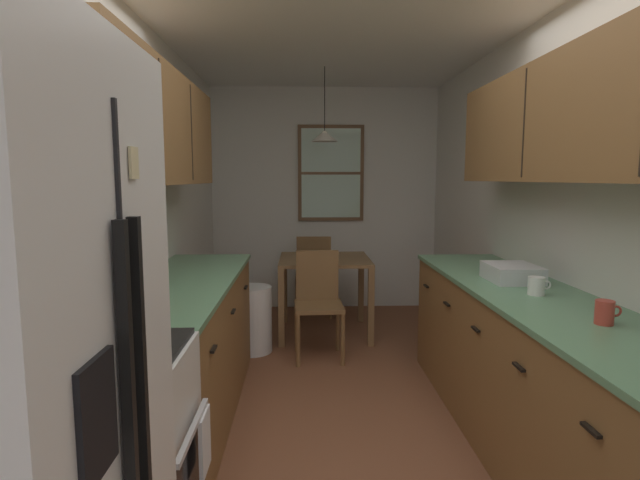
{
  "coord_description": "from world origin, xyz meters",
  "views": [
    {
      "loc": [
        -0.25,
        -2.27,
        1.52
      ],
      "look_at": [
        -0.13,
        1.41,
        1.07
      ],
      "focal_mm": 28.31,
      "sensor_mm": 36.0,
      "label": 1
    }
  ],
  "objects_px": {
    "microwave_over_range": "(44,147)",
    "dining_table": "(324,270)",
    "dining_chair_near": "(318,299)",
    "stove_range": "(97,473)",
    "dish_rack": "(512,273)",
    "dining_chair_far": "(314,272)",
    "mug_by_coffeemaker": "(605,312)",
    "mug_spare": "(537,286)",
    "storage_canister": "(145,293)",
    "trash_bin": "(252,319)"
  },
  "relations": [
    {
      "from": "microwave_over_range",
      "to": "dining_table",
      "type": "bearing_deg",
      "value": 71.15
    },
    {
      "from": "dining_chair_near",
      "to": "stove_range",
      "type": "bearing_deg",
      "value": -109.27
    },
    {
      "from": "stove_range",
      "to": "dish_rack",
      "type": "relative_size",
      "value": 3.24
    },
    {
      "from": "dish_rack",
      "to": "dining_chair_far",
      "type": "bearing_deg",
      "value": 114.85
    },
    {
      "from": "mug_by_coffeemaker",
      "to": "stove_range",
      "type": "bearing_deg",
      "value": -170.58
    },
    {
      "from": "mug_spare",
      "to": "mug_by_coffeemaker",
      "type": "bearing_deg",
      "value": -85.81
    },
    {
      "from": "dining_chair_far",
      "to": "dish_rack",
      "type": "height_order",
      "value": "dish_rack"
    },
    {
      "from": "dining_chair_near",
      "to": "dish_rack",
      "type": "relative_size",
      "value": 2.65
    },
    {
      "from": "dining_chair_far",
      "to": "storage_canister",
      "type": "bearing_deg",
      "value": -105.51
    },
    {
      "from": "dining_chair_near",
      "to": "storage_canister",
      "type": "xyz_separation_m",
      "value": [
        -0.87,
        -1.85,
        0.48
      ]
    },
    {
      "from": "stove_range",
      "to": "storage_canister",
      "type": "height_order",
      "value": "stove_range"
    },
    {
      "from": "dining_table",
      "to": "dish_rack",
      "type": "distance_m",
      "value": 2.16
    },
    {
      "from": "trash_bin",
      "to": "dish_rack",
      "type": "xyz_separation_m",
      "value": [
        1.71,
        -1.35,
        0.66
      ]
    },
    {
      "from": "mug_spare",
      "to": "stove_range",
      "type": "bearing_deg",
      "value": -156.04
    },
    {
      "from": "dining_chair_near",
      "to": "mug_by_coffeemaker",
      "type": "distance_m",
      "value": 2.48
    },
    {
      "from": "dining_table",
      "to": "dish_rack",
      "type": "bearing_deg",
      "value": -60.32
    },
    {
      "from": "dining_chair_near",
      "to": "dining_chair_far",
      "type": "height_order",
      "value": "same"
    },
    {
      "from": "dining_chair_near",
      "to": "dish_rack",
      "type": "xyz_separation_m",
      "value": [
        1.14,
        -1.23,
        0.45
      ]
    },
    {
      "from": "dining_table",
      "to": "mug_spare",
      "type": "bearing_deg",
      "value": -65.02
    },
    {
      "from": "storage_canister",
      "to": "dining_table",
      "type": "bearing_deg",
      "value": 68.93
    },
    {
      "from": "storage_canister",
      "to": "microwave_over_range",
      "type": "bearing_deg",
      "value": -99.65
    },
    {
      "from": "dining_chair_far",
      "to": "mug_by_coffeemaker",
      "type": "bearing_deg",
      "value": -71.01
    },
    {
      "from": "storage_canister",
      "to": "mug_by_coffeemaker",
      "type": "distance_m",
      "value": 2.06
    },
    {
      "from": "dining_chair_near",
      "to": "trash_bin",
      "type": "xyz_separation_m",
      "value": [
        -0.57,
        0.12,
        -0.21
      ]
    },
    {
      "from": "microwave_over_range",
      "to": "dish_rack",
      "type": "distance_m",
      "value": 2.55
    },
    {
      "from": "microwave_over_range",
      "to": "dining_table",
      "type": "distance_m",
      "value": 3.43
    },
    {
      "from": "stove_range",
      "to": "mug_by_coffeemaker",
      "type": "xyz_separation_m",
      "value": [
        2.03,
        0.34,
        0.48
      ]
    },
    {
      "from": "mug_by_coffeemaker",
      "to": "dining_table",
      "type": "bearing_deg",
      "value": 111.24
    },
    {
      "from": "microwave_over_range",
      "to": "dining_chair_near",
      "type": "height_order",
      "value": "microwave_over_range"
    },
    {
      "from": "microwave_over_range",
      "to": "trash_bin",
      "type": "distance_m",
      "value": 2.95
    },
    {
      "from": "stove_range",
      "to": "microwave_over_range",
      "type": "relative_size",
      "value": 1.89
    },
    {
      "from": "mug_spare",
      "to": "dining_chair_near",
      "type": "bearing_deg",
      "value": 124.96
    },
    {
      "from": "dining_table",
      "to": "mug_by_coffeemaker",
      "type": "relative_size",
      "value": 7.6
    },
    {
      "from": "dining_chair_far",
      "to": "mug_spare",
      "type": "distance_m",
      "value": 3.11
    },
    {
      "from": "dining_chair_near",
      "to": "mug_spare",
      "type": "relative_size",
      "value": 7.28
    },
    {
      "from": "dining_table",
      "to": "trash_bin",
      "type": "height_order",
      "value": "dining_table"
    },
    {
      "from": "microwave_over_range",
      "to": "mug_by_coffeemaker",
      "type": "distance_m",
      "value": 2.27
    },
    {
      "from": "dining_chair_far",
      "to": "trash_bin",
      "type": "xyz_separation_m",
      "value": [
        -0.56,
        -1.14,
        -0.21
      ]
    },
    {
      "from": "trash_bin",
      "to": "dish_rack",
      "type": "relative_size",
      "value": 1.71
    },
    {
      "from": "microwave_over_range",
      "to": "dining_chair_far",
      "type": "distance_m",
      "value": 4.02
    },
    {
      "from": "storage_canister",
      "to": "trash_bin",
      "type": "bearing_deg",
      "value": 81.33
    },
    {
      "from": "trash_bin",
      "to": "dining_chair_far",
      "type": "bearing_deg",
      "value": 63.74
    },
    {
      "from": "stove_range",
      "to": "dish_rack",
      "type": "height_order",
      "value": "stove_range"
    },
    {
      "from": "dining_chair_far",
      "to": "dish_rack",
      "type": "distance_m",
      "value": 2.78
    },
    {
      "from": "trash_bin",
      "to": "storage_canister",
      "type": "height_order",
      "value": "storage_canister"
    },
    {
      "from": "stove_range",
      "to": "dish_rack",
      "type": "xyz_separation_m",
      "value": [
        2.01,
        1.25,
        0.48
      ]
    },
    {
      "from": "microwave_over_range",
      "to": "mug_spare",
      "type": "relative_size",
      "value": 4.72
    },
    {
      "from": "stove_range",
      "to": "dining_chair_far",
      "type": "distance_m",
      "value": 3.84
    },
    {
      "from": "stove_range",
      "to": "dining_chair_near",
      "type": "height_order",
      "value": "stove_range"
    },
    {
      "from": "microwave_over_range",
      "to": "mug_by_coffeemaker",
      "type": "height_order",
      "value": "microwave_over_range"
    }
  ]
}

